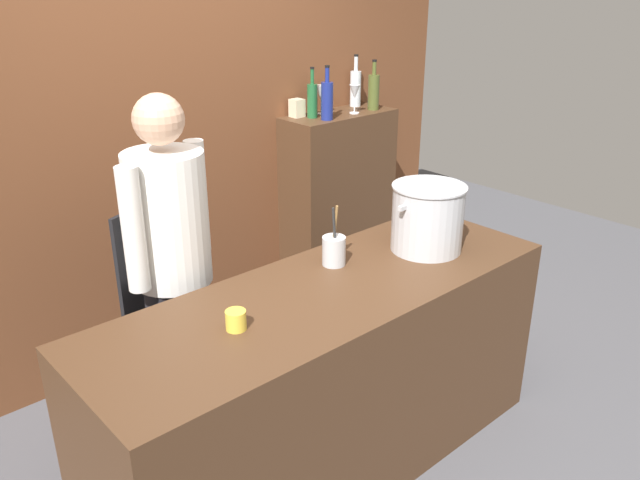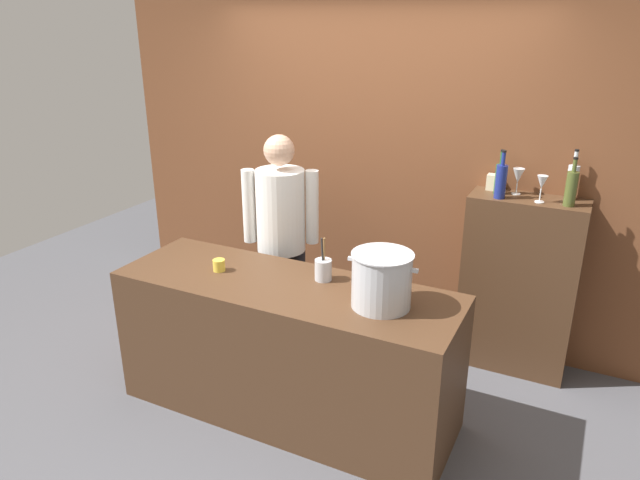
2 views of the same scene
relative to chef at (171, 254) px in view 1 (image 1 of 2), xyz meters
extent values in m
plane|color=#4C4C51|center=(0.37, -0.60, -0.96)|extent=(8.00, 8.00, 0.00)
cube|color=brown|center=(0.37, 0.80, 0.54)|extent=(4.40, 0.10, 3.00)
cube|color=#472D1C|center=(0.37, -0.60, -0.51)|extent=(2.11, 0.70, 0.90)
cube|color=#472D1C|center=(1.56, 0.59, -0.33)|extent=(0.76, 0.32, 1.27)
cylinder|color=black|center=(0.09, 0.04, -0.54)|extent=(0.14, 0.14, 0.84)
cylinder|color=black|center=(-0.09, -0.04, -0.54)|extent=(0.14, 0.14, 0.84)
cylinder|color=white|center=(0.00, 0.00, 0.17)|extent=(0.34, 0.34, 0.58)
cube|color=black|center=(-0.07, 0.16, -0.07)|extent=(0.28, 0.14, 0.52)
cylinder|color=white|center=(0.20, 0.08, 0.19)|extent=(0.09, 0.09, 0.52)
cylinder|color=white|center=(-0.20, -0.09, 0.19)|extent=(0.09, 0.09, 0.52)
sphere|color=tan|center=(0.00, 0.00, 0.59)|extent=(0.21, 0.21, 0.21)
cylinder|color=#B7BABF|center=(0.99, -0.61, 0.09)|extent=(0.33, 0.33, 0.30)
cylinder|color=#B7BABF|center=(0.99, -0.61, 0.24)|extent=(0.34, 0.34, 0.01)
cube|color=#B7BABF|center=(0.80, -0.61, 0.18)|extent=(0.04, 0.02, 0.02)
cube|color=#B7BABF|center=(1.17, -0.61, 0.18)|extent=(0.04, 0.02, 0.02)
cylinder|color=#B7BABF|center=(0.55, -0.45, 0.00)|extent=(0.10, 0.10, 0.13)
cylinder|color=olive|center=(0.56, -0.45, 0.08)|extent=(0.02, 0.03, 0.26)
cylinder|color=#262626|center=(0.55, -0.45, 0.08)|extent=(0.03, 0.02, 0.25)
cylinder|color=yellow|center=(-0.09, -0.62, -0.03)|extent=(0.08, 0.08, 0.07)
cylinder|color=navy|center=(1.38, 0.50, 0.42)|extent=(0.07, 0.07, 0.22)
cylinder|color=navy|center=(1.38, 0.50, 0.57)|extent=(0.03, 0.03, 0.09)
cylinder|color=black|center=(1.38, 0.50, 0.62)|extent=(0.03, 0.03, 0.01)
cylinder|color=#1E592D|center=(1.35, 0.60, 0.41)|extent=(0.06, 0.06, 0.20)
cylinder|color=#1E592D|center=(1.35, 0.60, 0.55)|extent=(0.02, 0.02, 0.09)
cylinder|color=black|center=(1.35, 0.60, 0.60)|extent=(0.03, 0.03, 0.01)
cylinder|color=silver|center=(1.80, 0.68, 0.42)|extent=(0.07, 0.07, 0.23)
cylinder|color=silver|center=(1.80, 0.68, 0.58)|extent=(0.02, 0.02, 0.09)
cylinder|color=black|center=(1.80, 0.68, 0.63)|extent=(0.03, 0.03, 0.01)
cylinder|color=#475123|center=(1.80, 0.52, 0.42)|extent=(0.07, 0.07, 0.22)
cylinder|color=#475123|center=(1.80, 0.52, 0.57)|extent=(0.03, 0.03, 0.08)
cylinder|color=black|center=(1.80, 0.52, 0.61)|extent=(0.03, 0.03, 0.01)
cylinder|color=silver|center=(1.46, 0.64, 0.31)|extent=(0.06, 0.06, 0.01)
cylinder|color=silver|center=(1.46, 0.64, 0.35)|extent=(0.01, 0.01, 0.07)
cone|color=silver|center=(1.46, 0.64, 0.43)|extent=(0.08, 0.08, 0.10)
cylinder|color=silver|center=(1.63, 0.52, 0.31)|extent=(0.06, 0.06, 0.01)
cylinder|color=silver|center=(1.63, 0.52, 0.35)|extent=(0.01, 0.01, 0.08)
cone|color=silver|center=(1.63, 0.52, 0.44)|extent=(0.07, 0.07, 0.09)
cube|color=beige|center=(1.30, 0.68, 0.36)|extent=(0.07, 0.07, 0.11)
camera|label=1|loc=(-1.23, -2.34, 1.15)|focal=36.22mm
camera|label=2|loc=(1.97, -3.34, 1.43)|focal=32.84mm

